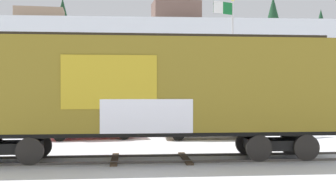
% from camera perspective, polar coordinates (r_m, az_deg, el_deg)
% --- Properties ---
extents(ground_plane, '(260.00, 260.00, 0.00)m').
position_cam_1_polar(ground_plane, '(15.13, -0.75, -8.80)').
color(ground_plane, silver).
extents(track, '(60.02, 3.58, 0.08)m').
position_cam_1_polar(track, '(15.11, -2.67, -8.67)').
color(track, '#4C4742').
rests_on(track, ground_plane).
extents(freight_car, '(13.85, 3.13, 4.46)m').
position_cam_1_polar(freight_car, '(14.90, -2.96, 0.97)').
color(freight_car, olive).
rests_on(freight_car, ground_plane).
extents(flagpole, '(1.35, 0.75, 7.81)m').
position_cam_1_polar(flagpole, '(24.83, 8.29, 6.28)').
color(flagpole, silver).
rests_on(flagpole, ground_plane).
extents(hillside, '(135.09, 31.85, 16.95)m').
position_cam_1_polar(hillside, '(72.72, -3.02, 3.56)').
color(hillside, silver).
rests_on(hillside, ground_plane).
extents(parked_car_red, '(4.81, 2.47, 1.73)m').
position_cam_1_polar(parked_car_red, '(21.85, -10.37, -3.63)').
color(parked_car_red, '#B21E1E').
rests_on(parked_car_red, ground_plane).
extents(parked_car_tan, '(4.72, 1.99, 1.84)m').
position_cam_1_polar(parked_car_tan, '(21.63, 5.27, -3.50)').
color(parked_car_tan, '#9E8966').
rests_on(parked_car_tan, ground_plane).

